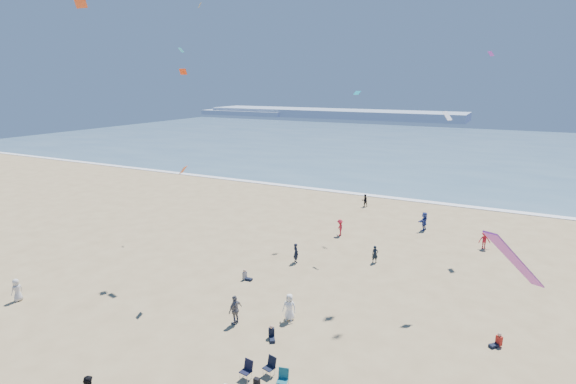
% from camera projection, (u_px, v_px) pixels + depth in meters
% --- Properties ---
extents(ocean, '(220.00, 100.00, 0.06)m').
position_uv_depth(ocean, '(456.00, 149.00, 100.93)').
color(ocean, '#476B84').
rests_on(ocean, ground).
extents(surf_line, '(220.00, 1.20, 0.08)m').
position_uv_depth(surf_line, '(405.00, 199.00, 57.71)').
color(surf_line, white).
rests_on(surf_line, ground).
extents(headland_far, '(110.00, 20.00, 3.20)m').
position_uv_depth(headland_far, '(331.00, 113.00, 191.93)').
color(headland_far, '#7A8EA8').
rests_on(headland_far, ground).
extents(headland_near, '(40.00, 14.00, 2.00)m').
position_uv_depth(headland_near, '(246.00, 113.00, 205.45)').
color(headland_near, '#7A8EA8').
rests_on(headland_near, ground).
extents(standing_flyers, '(36.94, 47.72, 1.91)m').
position_uv_depth(standing_flyers, '(365.00, 280.00, 32.35)').
color(standing_flyers, black).
rests_on(standing_flyers, ground).
extents(seated_group, '(18.70, 20.40, 0.84)m').
position_uv_depth(seated_group, '(299.00, 367.00, 23.17)').
color(seated_group, white).
rests_on(seated_group, ground).
extents(chair_cluster, '(2.70, 1.50, 1.00)m').
position_uv_depth(chair_cluster, '(265.00, 372.00, 22.63)').
color(chair_cluster, black).
rests_on(chair_cluster, ground).
extents(black_backpack, '(0.30, 0.22, 0.38)m').
position_uv_depth(black_backpack, '(257.00, 382.00, 22.42)').
color(black_backpack, black).
rests_on(black_backpack, ground).
extents(kites_aloft, '(43.56, 40.60, 27.10)m').
position_uv_depth(kites_aloft, '(470.00, 63.00, 22.88)').
color(kites_aloft, '#EE68C3').
rests_on(kites_aloft, ground).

